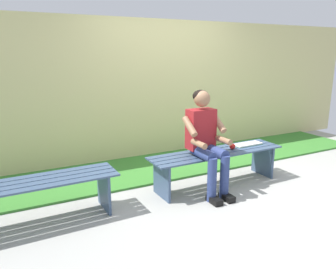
% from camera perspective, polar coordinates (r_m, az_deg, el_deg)
% --- Properties ---
extents(ground_plane, '(10.00, 7.00, 0.04)m').
position_cam_1_polar(ground_plane, '(3.18, 1.67, -18.86)').
color(ground_plane, '#9E9E99').
extents(grass_strip, '(9.00, 1.59, 0.03)m').
position_cam_1_polar(grass_strip, '(4.98, -10.57, -6.09)').
color(grass_strip, '#387A2D').
rests_on(grass_strip, ground).
extents(brick_wall, '(9.50, 0.24, 2.23)m').
position_cam_1_polar(brick_wall, '(5.41, -6.21, 7.63)').
color(brick_wall, '#D1C684').
rests_on(brick_wall, ground).
extents(bench_near, '(1.87, 0.48, 0.46)m').
position_cam_1_polar(bench_near, '(4.35, 8.46, -4.25)').
color(bench_near, '#384C6B').
rests_on(bench_near, ground).
extents(bench_far, '(1.77, 0.48, 0.46)m').
position_cam_1_polar(bench_far, '(3.60, -22.88, -9.24)').
color(bench_far, '#384C6B').
rests_on(bench_far, ground).
extents(person_seated, '(0.50, 0.69, 1.27)m').
position_cam_1_polar(person_seated, '(4.03, 6.61, -0.55)').
color(person_seated, maroon).
rests_on(person_seated, ground).
extents(apple, '(0.08, 0.08, 0.08)m').
position_cam_1_polar(apple, '(4.43, 11.09, -2.03)').
color(apple, red).
rests_on(apple, bench_near).
extents(book_open, '(0.41, 0.17, 0.02)m').
position_cam_1_polar(book_open, '(4.69, 13.67, -1.66)').
color(book_open, white).
rests_on(book_open, bench_near).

